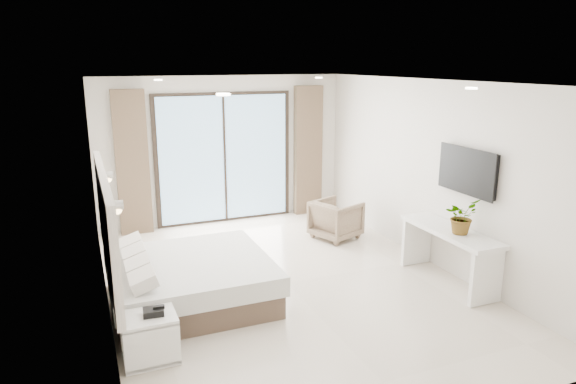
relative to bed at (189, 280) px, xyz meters
name	(u,v)px	position (x,y,z in m)	size (l,w,h in m)	color
ground	(287,283)	(1.34, 0.05, -0.29)	(6.20, 6.20, 0.00)	beige
room_shell	(254,161)	(1.14, 0.78, 1.30)	(4.62, 6.22, 2.72)	silver
bed	(189,280)	(0.00, 0.00, 0.00)	(1.94, 1.84, 0.68)	brown
nightstand	(150,338)	(-0.64, -1.15, -0.04)	(0.54, 0.44, 0.49)	white
phone	(153,312)	(-0.58, -1.15, 0.24)	(0.20, 0.16, 0.07)	black
console_desk	(449,244)	(3.38, -0.76, 0.28)	(0.50, 1.59, 0.77)	white
plant	(461,220)	(3.38, -0.94, 0.66)	(0.42, 0.46, 0.36)	#33662D
armchair	(336,218)	(2.82, 1.45, 0.08)	(0.70, 0.66, 0.72)	#877358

